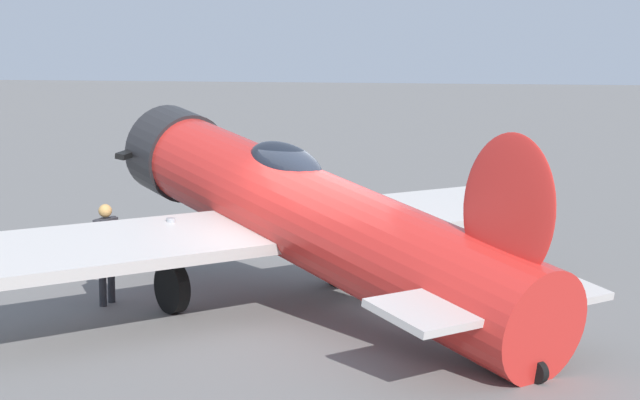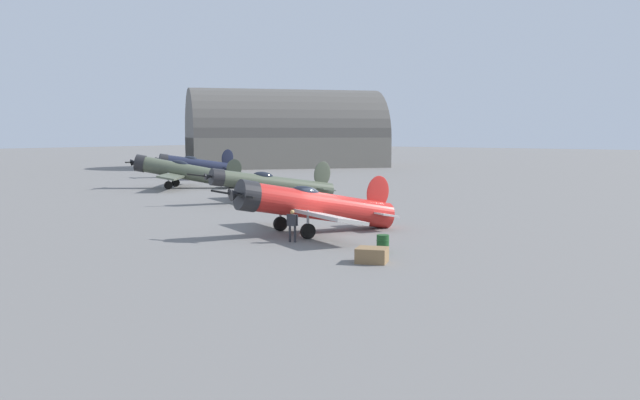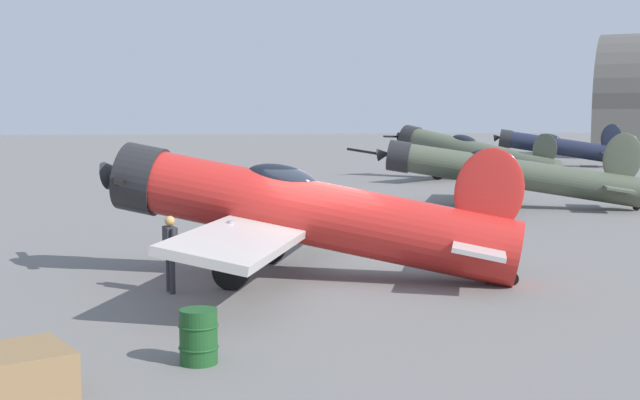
# 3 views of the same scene
# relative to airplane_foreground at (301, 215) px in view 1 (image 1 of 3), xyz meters

# --- Properties ---
(ground_plane) EXTENTS (400.00, 400.00, 0.00)m
(ground_plane) POSITION_rel_airplane_foreground_xyz_m (0.45, -0.21, -1.52)
(ground_plane) COLOR slate
(airplane_foreground) EXTENTS (9.37, 10.33, 3.19)m
(airplane_foreground) POSITION_rel_airplane_foreground_xyz_m (0.00, 0.00, 0.00)
(airplane_foreground) COLOR red
(airplane_foreground) RESTS_ON ground_plane
(ground_crew_mechanic) EXTENTS (0.30, 0.62, 1.62)m
(ground_crew_mechanic) POSITION_rel_airplane_foreground_xyz_m (-2.98, -1.02, -0.54)
(ground_crew_mechanic) COLOR #2D2D33
(ground_crew_mechanic) RESTS_ON ground_plane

